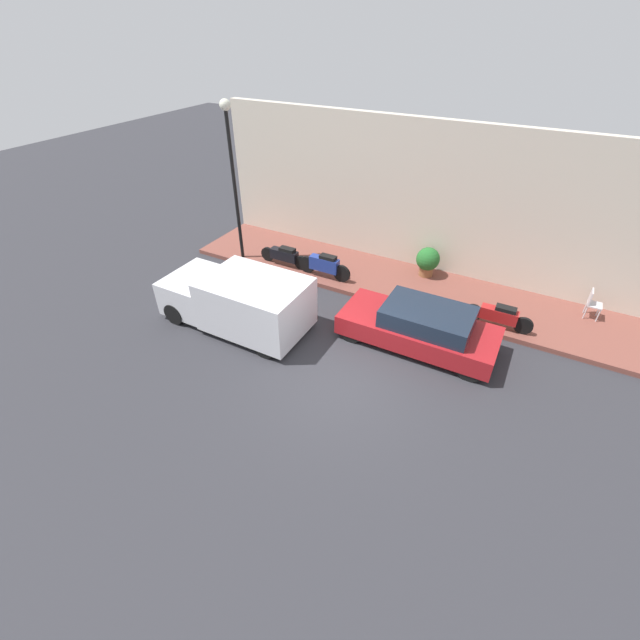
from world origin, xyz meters
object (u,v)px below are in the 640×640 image
Objects in this scene: parked_car at (420,327)px; cafe_chair at (593,302)px; delivery_van at (237,300)px; streetlamp at (232,160)px; motorcycle_blue at (325,265)px; motorcycle_red at (499,315)px; potted_plant at (428,260)px; motorcycle_black at (285,255)px.

cafe_chair is (3.55, -4.14, 0.04)m from parked_car.
delivery_van is 0.82× the size of streetlamp.
parked_car is 0.80× the size of streetlamp.
delivery_van reaches higher than motorcycle_blue.
cafe_chair is (5.15, -9.15, -0.20)m from delivery_van.
potted_plant is at bearing 54.70° from motorcycle_red.
motorcycle_blue is at bearing 88.60° from motorcycle_red.
potted_plant is (1.79, -3.06, 0.11)m from motorcycle_blue.
parked_car is at bearing -108.79° from motorcycle_black.
delivery_van is at bearing 119.36° from cafe_chair.
cafe_chair reaches higher than motorcycle_black.
streetlamp reaches higher than cafe_chair.
motorcycle_red is (1.72, -1.82, -0.07)m from parked_car.
motorcycle_blue is at bearing -16.78° from delivery_van.
motorcycle_black is 2.22× the size of cafe_chair.
motorcycle_black is 5.03m from potted_plant.
streetlamp is (-0.20, 1.74, 3.14)m from motorcycle_black.
motorcycle_blue is at bearing 101.78° from cafe_chair.
streetlamp is (1.71, 7.37, 3.08)m from parked_car.
parked_car is 5.27m from delivery_van.
motorcycle_red is 7.45m from motorcycle_black.
motorcycle_black is (1.92, 5.63, -0.07)m from parked_car.
motorcycle_blue reaches higher than motorcycle_black.
parked_car is at bearing -165.92° from potted_plant.
motorcycle_black is (3.52, 0.62, -0.31)m from delivery_van.
motorcycle_red is 3.35m from potted_plant.
parked_car is 4.87× the size of cafe_chair.
parked_car is 8.17m from streetlamp.
delivery_van is 10.50m from cafe_chair.
motorcycle_blue is at bearing 120.41° from potted_plant.
cafe_chair is at bearing -60.64° from delivery_van.
parked_car is at bearing -72.30° from delivery_van.
delivery_van is 2.26× the size of motorcycle_blue.
motorcycle_black is at bearing 88.47° from motorcycle_red.
streetlamp reaches higher than motorcycle_black.
streetlamp is 7.37m from potted_plant.
motorcycle_blue is 3.54m from potted_plant.
motorcycle_red is at bearing -91.53° from motorcycle_black.
delivery_van reaches higher than motorcycle_red.
delivery_van is 6.66m from potted_plant.
motorcycle_red is at bearing -89.96° from streetlamp.
motorcycle_black is (0.06, 1.66, -0.07)m from motorcycle_blue.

